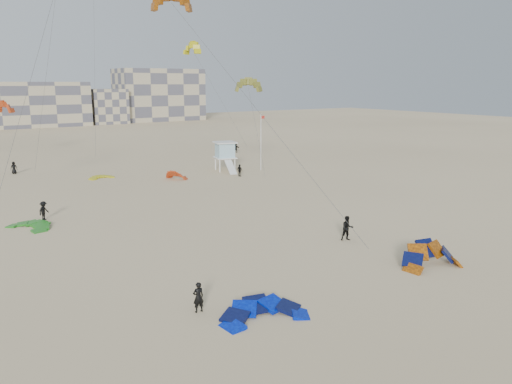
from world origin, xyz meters
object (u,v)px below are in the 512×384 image
kitesurfer_main (198,297)px  kite_ground_orange (431,267)px  lifeguard_tower_near (225,156)px  kite_ground_blue (264,317)px

kitesurfer_main → kite_ground_orange: bearing=173.3°
kite_ground_orange → lifeguard_tower_near: 39.72m
kite_ground_orange → kitesurfer_main: kite_ground_orange is taller
kite_ground_blue → kite_ground_orange: 13.09m
kite_ground_orange → lifeguard_tower_near: bearing=91.0°
kitesurfer_main → lifeguard_tower_near: 43.01m
kite_ground_blue → lifeguard_tower_near: lifeguard_tower_near is taller
kitesurfer_main → lifeguard_tower_near: bearing=-119.4°
lifeguard_tower_near → kitesurfer_main: bearing=-108.7°
kite_ground_blue → kitesurfer_main: kitesurfer_main is taller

